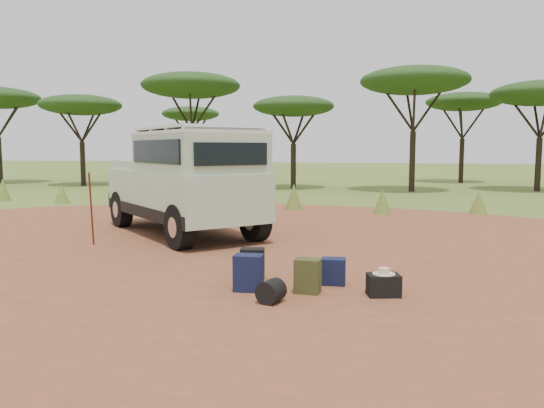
% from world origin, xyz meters
% --- Properties ---
extents(ground, '(140.00, 140.00, 0.00)m').
position_xyz_m(ground, '(0.00, 0.00, 0.00)').
color(ground, '#576724').
rests_on(ground, ground).
extents(dirt_clearing, '(23.00, 23.00, 0.01)m').
position_xyz_m(dirt_clearing, '(0.00, 0.00, 0.00)').
color(dirt_clearing, '#9A4832').
rests_on(dirt_clearing, ground).
extents(grass_fringe, '(36.60, 1.60, 0.90)m').
position_xyz_m(grass_fringe, '(0.12, 8.67, 0.40)').
color(grass_fringe, '#576724').
rests_on(grass_fringe, ground).
extents(acacia_treeline, '(46.70, 13.20, 6.26)m').
position_xyz_m(acacia_treeline, '(0.75, 19.81, 4.87)').
color(acacia_treeline, black).
rests_on(acacia_treeline, ground).
extents(safari_vehicle, '(5.30, 5.10, 2.59)m').
position_xyz_m(safari_vehicle, '(-1.49, 3.02, 1.25)').
color(safari_vehicle, '#AFC6A9').
rests_on(safari_vehicle, ground).
extents(walking_staff, '(0.33, 0.56, 1.61)m').
position_xyz_m(walking_staff, '(-2.76, 0.97, 0.81)').
color(walking_staff, brown).
rests_on(walking_staff, ground).
extents(backpack_black, '(0.42, 0.35, 0.51)m').
position_xyz_m(backpack_black, '(1.37, -0.95, 0.26)').
color(backpack_black, black).
rests_on(backpack_black, ground).
extents(backpack_navy, '(0.44, 0.33, 0.54)m').
position_xyz_m(backpack_navy, '(1.50, -1.58, 0.27)').
color(backpack_navy, '#131D3E').
rests_on(backpack_navy, ground).
extents(backpack_olive, '(0.38, 0.28, 0.51)m').
position_xyz_m(backpack_olive, '(2.37, -1.48, 0.25)').
color(backpack_olive, '#393E1C').
rests_on(backpack_olive, ground).
extents(duffel_navy, '(0.39, 0.31, 0.42)m').
position_xyz_m(duffel_navy, '(2.67, -0.91, 0.21)').
color(duffel_navy, '#131D3E').
rests_on(duffel_navy, ground).
extents(hard_case, '(0.52, 0.43, 0.32)m').
position_xyz_m(hard_case, '(3.45, -1.37, 0.16)').
color(hard_case, black).
rests_on(hard_case, ground).
extents(stuff_sack, '(0.39, 0.39, 0.32)m').
position_xyz_m(stuff_sack, '(1.97, -2.10, 0.16)').
color(stuff_sack, black).
rests_on(stuff_sack, ground).
extents(safari_hat, '(0.32, 0.32, 0.09)m').
position_xyz_m(safari_hat, '(3.45, -1.37, 0.35)').
color(safari_hat, beige).
rests_on(safari_hat, hard_case).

